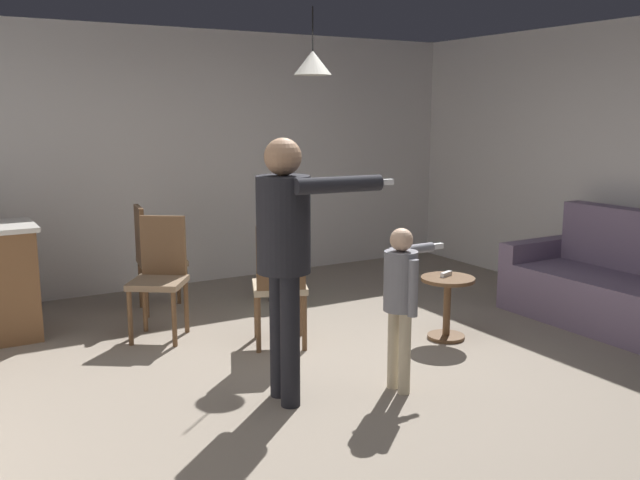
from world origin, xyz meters
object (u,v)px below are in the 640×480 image
Objects in this scene: person_adult at (286,241)px; person_child at (402,291)px; spare_remote_on_table at (446,274)px; potted_plant_corner at (280,265)px; side_table_by_couch at (447,300)px; dining_chair_by_counter at (153,254)px; dining_chair_near_wall at (160,272)px; dining_chair_centre_back at (280,280)px; couch_floral at (612,288)px.

person_child is at bearing 76.32° from person_adult.
person_child is 1.23m from spare_remote_on_table.
side_table_by_couch is at bearing -69.33° from potted_plant_corner.
dining_chair_near_wall is (-0.17, -0.74, 0.00)m from dining_chair_by_counter.
person_child is 1.11× the size of dining_chair_near_wall.
person_adult is at bearing -164.44° from spare_remote_on_table.
potted_plant_corner is at bearing 110.67° from side_table_by_couch.
dining_chair_centre_back is (-1.28, 0.50, 0.22)m from side_table_by_couch.
dining_chair_near_wall is 1.54× the size of potted_plant_corner.
couch_floral is at bearing -44.94° from potted_plant_corner.
spare_remote_on_table is (1.73, 0.48, -0.52)m from person_adult.
person_child reaches higher than spare_remote_on_table.
dining_chair_by_counter is (-1.84, 1.99, 0.22)m from side_table_by_couch.
dining_chair_by_counter is at bearing 133.25° from dining_chair_centre_back.
couch_floral is 2.95m from dining_chair_centre_back.
couch_floral reaches higher than potted_plant_corner.
couch_floral is at bearing -17.12° from spare_remote_on_table.
person_child is 1.22m from dining_chair_centre_back.
side_table_by_couch is (-1.51, 0.42, -0.00)m from couch_floral.
couch_floral is 1.81× the size of dining_chair_near_wall.
dining_chair_by_counter is at bearing 168.20° from potted_plant_corner.
side_table_by_couch is at bearing 50.81° from dining_chair_by_counter.
person_child is at bearing -144.21° from spare_remote_on_table.
couch_floral and dining_chair_near_wall have the same top height.
dining_chair_near_wall is at bearing -165.81° from person_adult.
couch_floral is 1.58m from spare_remote_on_table.
person_adult is at bearing -109.92° from person_child.
spare_remote_on_table is at bearing 2.87° from dining_chair_centre_back.
couch_floral is 3.90m from dining_chair_near_wall.
potted_plant_corner is at bearing 170.34° from person_child.
side_table_by_couch is at bearing 108.67° from person_adult.
dining_chair_near_wall is 1.45m from potted_plant_corner.
person_adult is 2.61× the size of potted_plant_corner.
couch_floral is at bearing 62.27° from dining_chair_by_counter.
person_child is 2.46m from potted_plant_corner.
potted_plant_corner is 4.99× the size of spare_remote_on_table.
person_adult is 1.70× the size of dining_chair_by_counter.
side_table_by_couch is 0.21m from spare_remote_on_table.
potted_plant_corner is at bearing -125.30° from dining_chair_near_wall.
dining_chair_centre_back is 1.40m from potted_plant_corner.
dining_chair_centre_back is 1.37m from spare_remote_on_table.
dining_chair_by_counter is 7.69× the size of spare_remote_on_table.
couch_floral is 2.53m from person_child.
potted_plant_corner is at bearing 44.60° from couch_floral.
dining_chair_by_counter is 1.54× the size of potted_plant_corner.
dining_chair_by_counter is at bearing 53.82° from couch_floral.
person_child is at bearing -97.61° from potted_plant_corner.
dining_chair_near_wall is at bearing 64.15° from couch_floral.
dining_chair_near_wall reaches higher than side_table_by_couch.
potted_plant_corner is (1.35, 0.49, -0.19)m from dining_chair_near_wall.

